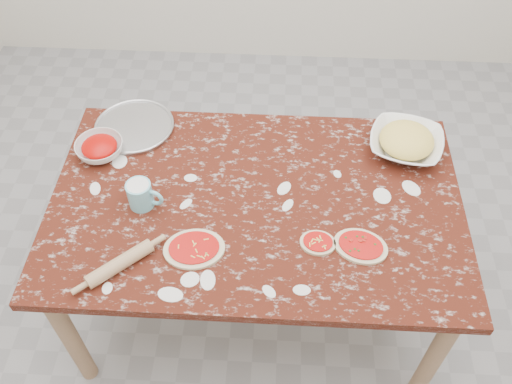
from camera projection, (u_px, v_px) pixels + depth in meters
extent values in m
plane|color=gray|center=(256.00, 297.00, 2.68)|extent=(4.00, 4.00, 0.00)
cube|color=#3F150C|center=(256.00, 204.00, 2.12)|extent=(1.60, 1.00, 0.04)
cube|color=#946E54|center=(256.00, 213.00, 2.17)|extent=(1.50, 0.90, 0.08)
cylinder|color=#946E54|center=(70.00, 337.00, 2.16)|extent=(0.07, 0.07, 0.71)
cylinder|color=#946E54|center=(435.00, 356.00, 2.11)|extent=(0.07, 0.07, 0.71)
cylinder|color=#946E54|center=(117.00, 180.00, 2.71)|extent=(0.07, 0.07, 0.71)
cylinder|color=#946E54|center=(408.00, 192.00, 2.65)|extent=(0.07, 0.07, 0.71)
cylinder|color=#B2B2B7|center=(134.00, 127.00, 2.37)|extent=(0.36, 0.36, 0.01)
imported|color=white|center=(100.00, 149.00, 2.25)|extent=(0.26, 0.26, 0.06)
imported|color=white|center=(406.00, 144.00, 2.26)|extent=(0.36, 0.36, 0.07)
cylinder|color=#71C3D6|center=(140.00, 195.00, 2.05)|extent=(0.10, 0.10, 0.11)
torus|color=#71C3D6|center=(154.00, 198.00, 2.04)|extent=(0.08, 0.03, 0.08)
cylinder|color=silver|center=(138.00, 188.00, 2.02)|extent=(0.08, 0.08, 0.01)
ellipsoid|color=beige|center=(194.00, 249.00, 1.95)|extent=(0.25, 0.20, 0.01)
ellipsoid|color=red|center=(194.00, 248.00, 1.95)|extent=(0.20, 0.17, 0.00)
ellipsoid|color=beige|center=(318.00, 243.00, 1.97)|extent=(0.14, 0.12, 0.01)
ellipsoid|color=red|center=(318.00, 242.00, 1.96)|extent=(0.12, 0.10, 0.00)
ellipsoid|color=beige|center=(361.00, 246.00, 1.96)|extent=(0.23, 0.20, 0.01)
ellipsoid|color=red|center=(361.00, 245.00, 1.95)|extent=(0.19, 0.16, 0.00)
cylinder|color=tan|center=(120.00, 263.00, 1.89)|extent=(0.22, 0.21, 0.05)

